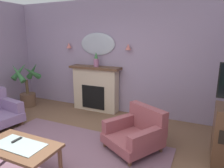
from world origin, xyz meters
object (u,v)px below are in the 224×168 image
at_px(wall_sconce_left, 69,46).
at_px(armchair_in_corner, 137,132).
at_px(wall_mirror, 97,44).
at_px(coffee_table, 20,149).
at_px(fireplace, 96,89).
at_px(wall_sconce_right, 128,47).
at_px(mantel_vase_right, 96,60).
at_px(potted_plant_corner_palm, 27,87).
at_px(tv_remote, 17,140).

relative_size(wall_sconce_left, armchair_in_corner, 0.13).
height_order(wall_mirror, coffee_table, wall_mirror).
distance_m(fireplace, wall_sconce_right, 1.38).
distance_m(mantel_vase_right, wall_sconce_left, 0.97).
xyz_separation_m(wall_sconce_left, potted_plant_corner_palm, (-1.01, -0.62, -1.11)).
height_order(mantel_vase_right, wall_sconce_left, wall_sconce_left).
height_order(wall_sconce_left, coffee_table, wall_sconce_left).
bearing_deg(wall_sconce_left, fireplace, -6.16).
relative_size(coffee_table, armchair_in_corner, 0.99).
relative_size(wall_mirror, coffee_table, 0.87).
xyz_separation_m(wall_mirror, tv_remote, (0.19, -2.77, -1.26)).
bearing_deg(mantel_vase_right, wall_mirror, 106.39).
bearing_deg(fireplace, coffee_table, -83.34).
bearing_deg(wall_mirror, armchair_in_corner, -43.63).
bearing_deg(fireplace, wall_sconce_right, 6.16).
bearing_deg(armchair_in_corner, fireplace, 139.19).
relative_size(wall_sconce_left, potted_plant_corner_palm, 0.11).
distance_m(fireplace, armchair_in_corner, 2.10).
distance_m(wall_mirror, wall_sconce_left, 0.85).
height_order(fireplace, potted_plant_corner_palm, potted_plant_corner_palm).
bearing_deg(mantel_vase_right, armchair_in_corner, -41.12).
bearing_deg(coffee_table, potted_plant_corner_palm, 135.07).
relative_size(coffee_table, tv_remote, 6.88).
xyz_separation_m(mantel_vase_right, tv_remote, (0.14, -2.60, -0.87)).
bearing_deg(mantel_vase_right, potted_plant_corner_palm, -165.33).
bearing_deg(wall_sconce_right, fireplace, -173.84).
xyz_separation_m(mantel_vase_right, potted_plant_corner_palm, (-1.91, -0.50, -0.77)).
bearing_deg(wall_sconce_left, mantel_vase_right, -7.59).
distance_m(fireplace, wall_sconce_left, 1.38).
distance_m(wall_sconce_left, potted_plant_corner_palm, 1.62).
relative_size(fireplace, wall_sconce_right, 9.71).
distance_m(wall_mirror, armchair_in_corner, 2.59).
relative_size(wall_mirror, potted_plant_corner_palm, 0.78).
bearing_deg(mantel_vase_right, wall_sconce_left, 172.41).
bearing_deg(wall_sconce_right, wall_mirror, 176.63).
height_order(coffee_table, armchair_in_corner, armchair_in_corner).
xyz_separation_m(coffee_table, tv_remote, (-0.13, 0.07, 0.07)).
bearing_deg(wall_sconce_left, wall_sconce_right, 0.00).
relative_size(mantel_vase_right, coffee_table, 0.33).
bearing_deg(wall_sconce_left, tv_remote, -69.14).
relative_size(mantel_vase_right, wall_sconce_left, 2.60).
xyz_separation_m(wall_mirror, wall_sconce_right, (0.85, -0.05, -0.05)).
bearing_deg(fireplace, armchair_in_corner, -40.81).
bearing_deg(tv_remote, coffee_table, -27.81).
bearing_deg(wall_mirror, coffee_table, -83.67).
distance_m(mantel_vase_right, wall_mirror, 0.43).
relative_size(tv_remote, potted_plant_corner_palm, 0.13).
xyz_separation_m(wall_sconce_left, coffee_table, (1.16, -2.79, -1.28)).
height_order(tv_remote, potted_plant_corner_palm, potted_plant_corner_palm).
height_order(mantel_vase_right, potted_plant_corner_palm, mantel_vase_right).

